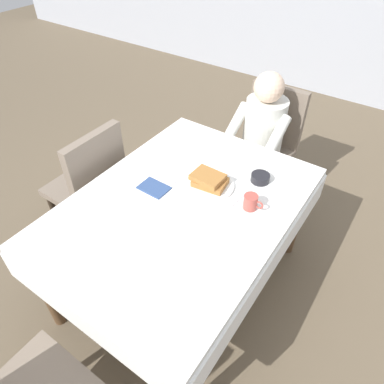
{
  "coord_description": "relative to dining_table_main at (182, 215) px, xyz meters",
  "views": [
    {
      "loc": [
        0.84,
        -1.11,
        2.06
      ],
      "look_at": [
        0.02,
        0.06,
        0.79
      ],
      "focal_mm": 32.8,
      "sensor_mm": 36.0,
      "label": 1
    }
  ],
  "objects": [
    {
      "name": "ground_plane",
      "position": [
        0.0,
        0.0,
        -0.65
      ],
      "size": [
        14.0,
        14.0,
        0.0
      ],
      "primitive_type": "plane",
      "color": "brown"
    },
    {
      "name": "dining_table_main",
      "position": [
        0.0,
        0.0,
        0.0
      ],
      "size": [
        1.12,
        1.52,
        0.74
      ],
      "color": "white",
      "rests_on": "ground"
    },
    {
      "name": "chair_diner",
      "position": [
        -0.01,
        1.17,
        -0.12
      ],
      "size": [
        0.44,
        0.45,
        0.93
      ],
      "rotation": [
        0.0,
        0.0,
        3.14
      ],
      "color": "#7A6B5B",
      "rests_on": "ground"
    },
    {
      "name": "diner_person",
      "position": [
        -0.01,
        1.01,
        0.02
      ],
      "size": [
        0.4,
        0.43,
        1.12
      ],
      "rotation": [
        0.0,
        0.0,
        3.14
      ],
      "color": "silver",
      "rests_on": "ground"
    },
    {
      "name": "chair_left_side",
      "position": [
        -0.77,
        0.0,
        -0.12
      ],
      "size": [
        0.45,
        0.44,
        0.93
      ],
      "rotation": [
        0.0,
        0.0,
        1.57
      ],
      "color": "#7A6B5B",
      "rests_on": "ground"
    },
    {
      "name": "plate_breakfast",
      "position": [
        0.05,
        0.21,
        0.1
      ],
      "size": [
        0.28,
        0.28,
        0.02
      ],
      "primitive_type": "cylinder",
      "color": "white",
      "rests_on": "dining_table_main"
    },
    {
      "name": "breakfast_stack",
      "position": [
        0.04,
        0.21,
        0.14
      ],
      "size": [
        0.2,
        0.16,
        0.07
      ],
      "color": "#A36B33",
      "rests_on": "plate_breakfast"
    },
    {
      "name": "cup_coffee",
      "position": [
        0.32,
        0.18,
        0.13
      ],
      "size": [
        0.11,
        0.08,
        0.08
      ],
      "color": "#B24C42",
      "rests_on": "dining_table_main"
    },
    {
      "name": "bowl_butter",
      "position": [
        0.26,
        0.42,
        0.11
      ],
      "size": [
        0.11,
        0.11,
        0.04
      ],
      "primitive_type": "cylinder",
      "color": "black",
      "rests_on": "dining_table_main"
    },
    {
      "name": "fork_left_of_plate",
      "position": [
        -0.14,
        0.19,
        0.09
      ],
      "size": [
        0.03,
        0.18,
        0.0
      ],
      "primitive_type": "cube",
      "rotation": [
        0.0,
        0.0,
        1.63
      ],
      "color": "silver",
      "rests_on": "dining_table_main"
    },
    {
      "name": "knife_right_of_plate",
      "position": [
        0.24,
        0.19,
        0.09
      ],
      "size": [
        0.03,
        0.2,
        0.0
      ],
      "primitive_type": "cube",
      "rotation": [
        0.0,
        0.0,
        1.49
      ],
      "color": "silver",
      "rests_on": "dining_table_main"
    },
    {
      "name": "spoon_near_edge",
      "position": [
        0.09,
        -0.1,
        0.09
      ],
      "size": [
        0.15,
        0.03,
        0.0
      ],
      "primitive_type": "cube",
      "rotation": [
        0.0,
        0.0,
        -0.1
      ],
      "color": "silver",
      "rests_on": "dining_table_main"
    },
    {
      "name": "napkin_folded",
      "position": [
        -0.21,
        0.01,
        0.09
      ],
      "size": [
        0.17,
        0.12,
        0.01
      ],
      "primitive_type": "cube",
      "rotation": [
        0.0,
        0.0,
        -0.02
      ],
      "color": "#334C7F",
      "rests_on": "dining_table_main"
    }
  ]
}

